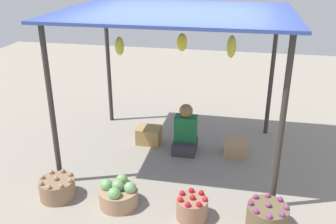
{
  "coord_description": "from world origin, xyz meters",
  "views": [
    {
      "loc": [
        0.91,
        -5.1,
        2.89
      ],
      "look_at": [
        0.0,
        -0.57,
        0.95
      ],
      "focal_mm": 40.22,
      "sensor_mm": 36.0,
      "label": 1
    }
  ],
  "objects_px": {
    "basket_red_apples": "(192,208)",
    "wooden_crate_near_vendor": "(149,135)",
    "basket_cabbages": "(119,194)",
    "wooden_crate_stacked_rear": "(236,147)",
    "basket_potatoes": "(57,188)",
    "vendor_person": "(185,133)",
    "basket_purple_onions": "(267,216)"
  },
  "relations": [
    {
      "from": "basket_purple_onions",
      "to": "basket_cabbages",
      "type": "bearing_deg",
      "value": 178.77
    },
    {
      "from": "vendor_person",
      "to": "basket_purple_onions",
      "type": "height_order",
      "value": "vendor_person"
    },
    {
      "from": "basket_red_apples",
      "to": "wooden_crate_stacked_rear",
      "type": "distance_m",
      "value": 1.72
    },
    {
      "from": "vendor_person",
      "to": "basket_red_apples",
      "type": "bearing_deg",
      "value": -78.29
    },
    {
      "from": "basket_potatoes",
      "to": "basket_purple_onions",
      "type": "distance_m",
      "value": 2.61
    },
    {
      "from": "basket_potatoes",
      "to": "basket_red_apples",
      "type": "xyz_separation_m",
      "value": [
        1.74,
        -0.07,
        0.01
      ]
    },
    {
      "from": "vendor_person",
      "to": "basket_potatoes",
      "type": "relative_size",
      "value": 1.73
    },
    {
      "from": "basket_potatoes",
      "to": "wooden_crate_stacked_rear",
      "type": "relative_size",
      "value": 1.26
    },
    {
      "from": "basket_purple_onions",
      "to": "wooden_crate_near_vendor",
      "type": "distance_m",
      "value": 2.53
    },
    {
      "from": "vendor_person",
      "to": "wooden_crate_stacked_rear",
      "type": "xyz_separation_m",
      "value": [
        0.79,
        0.03,
        -0.17
      ]
    },
    {
      "from": "basket_cabbages",
      "to": "basket_potatoes",
      "type": "bearing_deg",
      "value": 179.93
    },
    {
      "from": "wooden_crate_near_vendor",
      "to": "wooden_crate_stacked_rear",
      "type": "relative_size",
      "value": 1.07
    },
    {
      "from": "basket_red_apples",
      "to": "wooden_crate_near_vendor",
      "type": "height_order",
      "value": "basket_red_apples"
    },
    {
      "from": "basket_red_apples",
      "to": "wooden_crate_near_vendor",
      "type": "relative_size",
      "value": 0.97
    },
    {
      "from": "basket_cabbages",
      "to": "wooden_crate_near_vendor",
      "type": "distance_m",
      "value": 1.71
    },
    {
      "from": "wooden_crate_near_vendor",
      "to": "basket_red_apples",
      "type": "bearing_deg",
      "value": -61.46
    },
    {
      "from": "basket_purple_onions",
      "to": "wooden_crate_near_vendor",
      "type": "xyz_separation_m",
      "value": [
        -1.83,
        1.75,
        -0.0
      ]
    },
    {
      "from": "basket_purple_onions",
      "to": "basket_red_apples",
      "type": "bearing_deg",
      "value": -178.11
    },
    {
      "from": "vendor_person",
      "to": "basket_purple_onions",
      "type": "distance_m",
      "value": 2.01
    },
    {
      "from": "vendor_person",
      "to": "basket_purple_onions",
      "type": "xyz_separation_m",
      "value": [
        1.2,
        -1.6,
        -0.16
      ]
    },
    {
      "from": "vendor_person",
      "to": "basket_red_apples",
      "type": "height_order",
      "value": "vendor_person"
    },
    {
      "from": "wooden_crate_stacked_rear",
      "to": "basket_red_apples",
      "type": "bearing_deg",
      "value": -105.37
    },
    {
      "from": "basket_red_apples",
      "to": "wooden_crate_near_vendor",
      "type": "bearing_deg",
      "value": 118.54
    },
    {
      "from": "basket_cabbages",
      "to": "basket_purple_onions",
      "type": "bearing_deg",
      "value": -1.23
    },
    {
      "from": "basket_potatoes",
      "to": "basket_cabbages",
      "type": "relative_size",
      "value": 0.93
    },
    {
      "from": "vendor_person",
      "to": "wooden_crate_stacked_rear",
      "type": "height_order",
      "value": "vendor_person"
    },
    {
      "from": "vendor_person",
      "to": "basket_purple_onions",
      "type": "bearing_deg",
      "value": -53.17
    },
    {
      "from": "vendor_person",
      "to": "wooden_crate_near_vendor",
      "type": "relative_size",
      "value": 2.03
    },
    {
      "from": "basket_cabbages",
      "to": "wooden_crate_stacked_rear",
      "type": "distance_m",
      "value": 2.11
    },
    {
      "from": "basket_potatoes",
      "to": "wooden_crate_stacked_rear",
      "type": "height_order",
      "value": "basket_potatoes"
    },
    {
      "from": "vendor_person",
      "to": "basket_cabbages",
      "type": "distance_m",
      "value": 1.68
    },
    {
      "from": "basket_cabbages",
      "to": "basket_purple_onions",
      "type": "height_order",
      "value": "basket_cabbages"
    }
  ]
}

